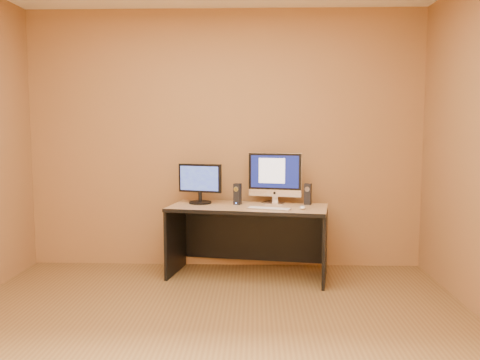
# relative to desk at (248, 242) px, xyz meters

# --- Properties ---
(floor) EXTENTS (4.00, 4.00, 0.00)m
(floor) POSITION_rel_desk_xyz_m (-0.24, -1.58, -0.34)
(floor) COLOR brown
(floor) RESTS_ON ground
(walls) EXTENTS (4.00, 4.00, 2.60)m
(walls) POSITION_rel_desk_xyz_m (-0.24, -1.58, 0.96)
(walls) COLOR #93633B
(walls) RESTS_ON ground
(desk) EXTENTS (1.56, 0.88, 0.68)m
(desk) POSITION_rel_desk_xyz_m (0.00, 0.00, 0.00)
(desk) COLOR tan
(desk) RESTS_ON ground
(imac) EXTENTS (0.56, 0.30, 0.51)m
(imac) POSITION_rel_desk_xyz_m (0.25, 0.17, 0.59)
(imac) COLOR silver
(imac) RESTS_ON desk
(second_monitor) EXTENTS (0.49, 0.33, 0.39)m
(second_monitor) POSITION_rel_desk_xyz_m (-0.47, 0.16, 0.53)
(second_monitor) COLOR black
(second_monitor) RESTS_ON desk
(speaker_left) EXTENTS (0.08, 0.08, 0.20)m
(speaker_left) POSITION_rel_desk_xyz_m (-0.10, 0.11, 0.44)
(speaker_left) COLOR black
(speaker_left) RESTS_ON desk
(speaker_right) EXTENTS (0.08, 0.08, 0.20)m
(speaker_right) POSITION_rel_desk_xyz_m (0.58, 0.13, 0.44)
(speaker_right) COLOR black
(speaker_right) RESTS_ON desk
(keyboard) EXTENTS (0.41, 0.22, 0.02)m
(keyboard) POSITION_rel_desk_xyz_m (0.19, -0.18, 0.35)
(keyboard) COLOR silver
(keyboard) RESTS_ON desk
(mouse) EXTENTS (0.07, 0.10, 0.03)m
(mouse) POSITION_rel_desk_xyz_m (0.50, -0.16, 0.36)
(mouse) COLOR white
(mouse) RESTS_ON desk
(cable_a) EXTENTS (0.08, 0.19, 0.01)m
(cable_a) POSITION_rel_desk_xyz_m (0.27, 0.28, 0.34)
(cable_a) COLOR black
(cable_a) RESTS_ON desk
(cable_b) EXTENTS (0.09, 0.15, 0.01)m
(cable_b) POSITION_rel_desk_xyz_m (0.18, 0.28, 0.34)
(cable_b) COLOR black
(cable_b) RESTS_ON desk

